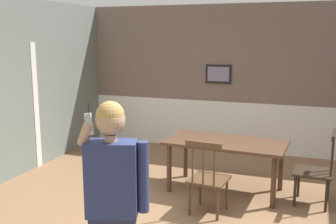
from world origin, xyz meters
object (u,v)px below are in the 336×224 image
object	(u,v)px
chair_near_window	(208,178)
chair_by_doorway	(316,170)
dining_table	(226,147)
person_figure	(113,194)

from	to	relation	value
chair_near_window	chair_by_doorway	xyz separation A→B (m)	(1.27, 0.75, 0.01)
chair_near_window	chair_by_doorway	size ratio (longest dim) A/B	0.97
dining_table	chair_near_window	distance (m)	0.85
dining_table	chair_near_window	world-z (taller)	chair_near_window
person_figure	chair_by_doorway	bearing A→B (deg)	-136.95
chair_by_doorway	person_figure	distance (m)	3.20
dining_table	chair_near_window	bearing A→B (deg)	-93.33
person_figure	dining_table	bearing A→B (deg)	-114.21
chair_near_window	dining_table	bearing A→B (deg)	92.18
chair_by_doorway	person_figure	size ratio (longest dim) A/B	0.58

